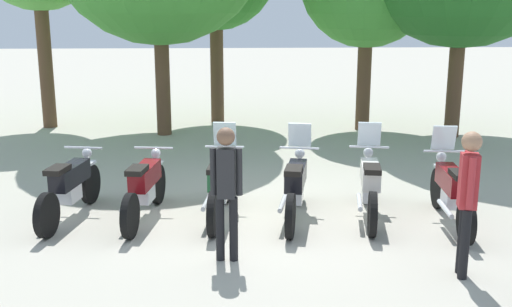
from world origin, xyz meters
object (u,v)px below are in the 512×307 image
motorcycle_4 (370,184)px  motorcycle_5 (451,190)px  person_2 (226,184)px  motorcycle_1 (145,187)px  motorcycle_2 (220,184)px  person_1 (468,193)px  motorcycle_0 (70,186)px  motorcycle_3 (296,186)px

motorcycle_4 → motorcycle_5: size_ratio=0.99×
person_2 → motorcycle_1: bearing=-137.2°
motorcycle_5 → motorcycle_1: bearing=89.9°
motorcycle_5 → person_2: (-3.29, -1.18, 0.49)m
motorcycle_2 → person_1: 3.70m
motorcycle_0 → motorcycle_2: (2.26, -0.05, 0.01)m
motorcycle_0 → motorcycle_3: (3.39, -0.19, 0.01)m
person_1 → person_2: size_ratio=1.03×
motorcycle_4 → person_2: person_2 is taller
motorcycle_3 → motorcycle_5: size_ratio=0.99×
motorcycle_2 → motorcycle_5: size_ratio=1.00×
person_1 → person_2: bearing=0.1°
motorcycle_1 → motorcycle_4: 3.39m
motorcycle_1 → motorcycle_3: 2.27m
motorcycle_1 → person_2: 2.10m
motorcycle_1 → motorcycle_4: motorcycle_4 is taller
person_1 → motorcycle_3: bearing=-38.2°
motorcycle_5 → person_1: 1.93m
motorcycle_2 → motorcycle_1: bearing=98.5°
motorcycle_5 → person_2: size_ratio=1.28×
motorcycle_4 → person_1: size_ratio=1.24×
motorcycle_1 → motorcycle_2: (1.13, 0.03, 0.01)m
motorcycle_3 → motorcycle_5: 2.28m
motorcycle_3 → motorcycle_5: same height
motorcycle_3 → person_1: bearing=-129.0°
motorcycle_4 → motorcycle_5: same height
person_2 → motorcycle_5: bearing=115.8°
motorcycle_0 → motorcycle_4: motorcycle_4 is taller
motorcycle_3 → motorcycle_1: bearing=98.7°
motorcycle_3 → person_2: bearing=157.2°
motorcycle_0 → motorcycle_1: same height
motorcycle_2 → motorcycle_3: size_ratio=1.01×
motorcycle_3 → motorcycle_5: (2.25, -0.34, 0.00)m
motorcycle_0 → motorcycle_1: (1.13, -0.07, 0.00)m
motorcycle_0 → motorcycle_2: bearing=-81.0°
motorcycle_5 → person_1: size_ratio=1.25×
motorcycle_1 → person_1: size_ratio=1.24×
motorcycle_0 → motorcycle_4: (4.52, -0.17, 0.01)m
motorcycle_4 → person_2: (-2.17, -1.54, 0.49)m
motorcycle_5 → person_1: person_1 is taller
motorcycle_3 → motorcycle_4: 1.13m
motorcycle_4 → person_2: 2.70m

